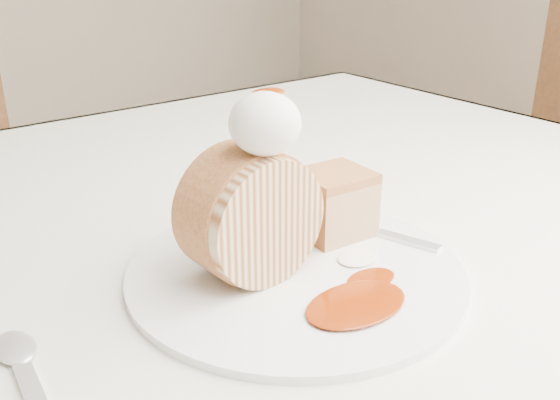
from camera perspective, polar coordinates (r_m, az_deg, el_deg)
table at (r=0.71m, az=-11.50°, el=-8.55°), size 1.40×0.90×0.75m
plate at (r=0.56m, az=1.45°, el=-6.52°), size 0.32×0.32×0.01m
roulade_slice at (r=0.52m, az=-2.69°, el=-1.37°), size 0.11×0.07×0.11m
cake_chunk at (r=0.61m, az=4.93°, el=-0.65°), size 0.07×0.07×0.06m
whipped_cream at (r=0.49m, az=-1.38°, el=6.99°), size 0.06×0.06×0.05m
caramel_drizzle at (r=0.49m, az=-1.10°, el=10.50°), size 0.03×0.02×0.01m
caramel_pool at (r=0.50m, az=6.98°, el=-9.40°), size 0.10×0.07×0.00m
fork at (r=0.62m, az=8.95°, el=-2.93°), size 0.08×0.18×0.00m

